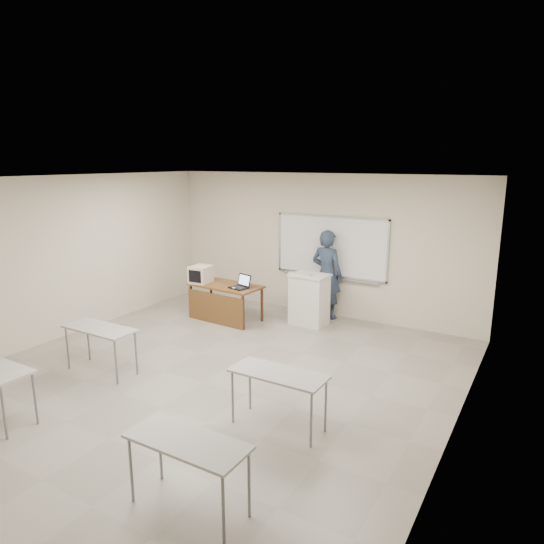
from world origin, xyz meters
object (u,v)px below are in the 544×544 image
Objects in this scene: instructor_desk at (223,295)px; keyboard at (300,274)px; crt_monitor at (201,274)px; whiteboard at (331,247)px; laptop at (240,285)px; mouse at (234,288)px; podium at (309,299)px; presenter at (327,274)px.

keyboard reaches higher than instructor_desk.
whiteboard is at bearing 28.99° from crt_monitor.
keyboard is at bearing 42.64° from laptop.
whiteboard is at bearing 58.63° from mouse.
whiteboard reaches higher than keyboard.
podium is at bearing 14.24° from crt_monitor.
mouse is (0.89, -0.08, -0.16)m from crt_monitor.
instructor_desk is 3.44× the size of crt_monitor.
crt_monitor is 2.12m from keyboard.
mouse is (-0.06, -0.14, -0.04)m from laptop.
mouse is 1.36m from keyboard.
podium reaches higher than laptop.
laptop is (0.40, 0.05, 0.26)m from instructor_desk.
whiteboard is at bearing 84.08° from podium.
instructor_desk is 3.17× the size of keyboard.
podium reaches higher than instructor_desk.
podium is 0.56× the size of presenter.
podium is at bearing 44.26° from laptop.
crt_monitor is at bearing 34.09° from presenter.
crt_monitor is 0.23× the size of presenter.
whiteboard is 5.22× the size of keyboard.
laptop is 0.75× the size of keyboard.
whiteboard is at bearing -86.46° from presenter.
crt_monitor is at bearing -160.50° from laptop.
presenter is (1.73, 1.30, 0.38)m from instructor_desk.
presenter reaches higher than mouse.
keyboard reaches higher than podium.
whiteboard is 2.22m from mouse.
laptop is at bearing -133.02° from whiteboard.
instructor_desk is at bearing -154.41° from podium.
whiteboard is 27.35× the size of mouse.
mouse is at bearing -10.55° from instructor_desk.
laptop reaches higher than mouse.
laptop is at bearing -153.79° from keyboard.
mouse is (0.34, -0.09, 0.21)m from instructor_desk.
keyboard is at bearing -106.12° from whiteboard.
mouse reaches higher than instructor_desk.
podium is (1.63, 0.71, -0.03)m from instructor_desk.
podium is 11.48× the size of mouse.
podium is at bearing -97.90° from whiteboard.
laptop is at bearing 77.53° from mouse.
keyboard is at bearing 25.62° from instructor_desk.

